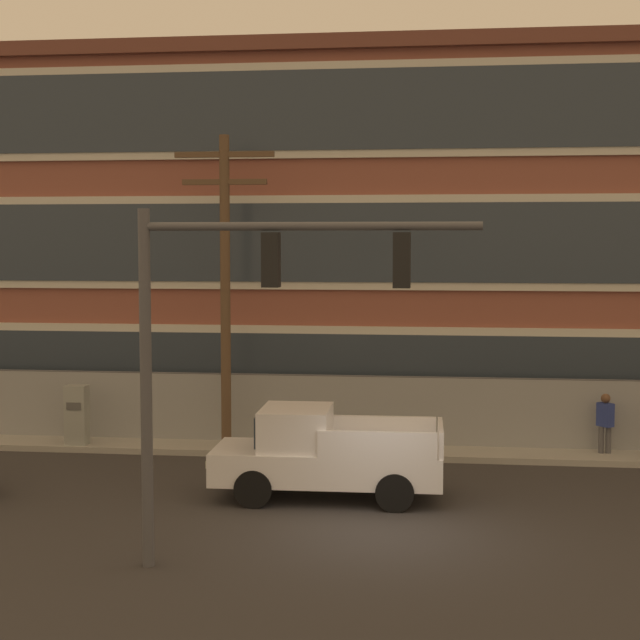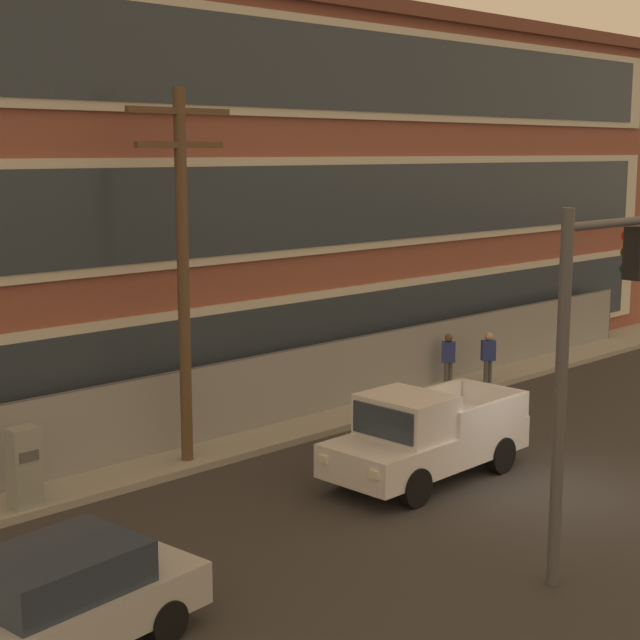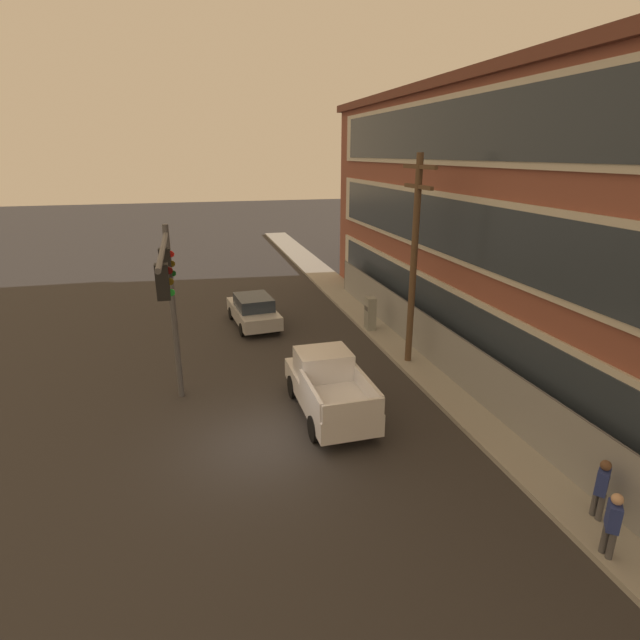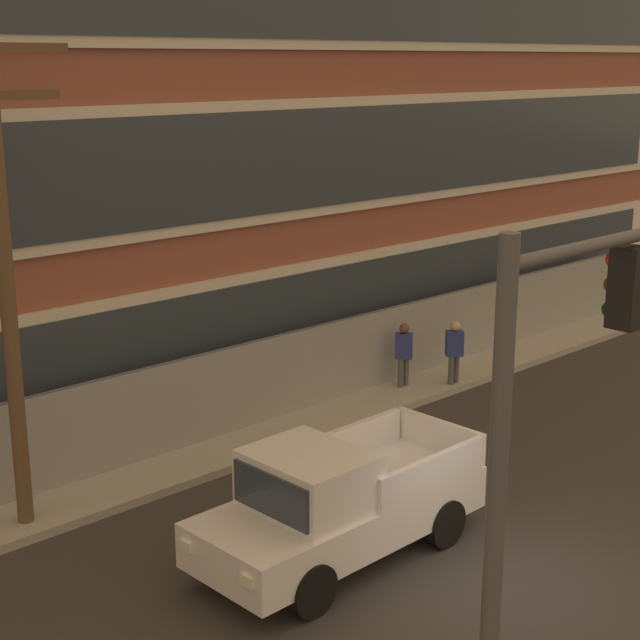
{
  "view_description": "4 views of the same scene",
  "coord_description": "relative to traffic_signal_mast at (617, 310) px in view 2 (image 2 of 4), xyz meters",
  "views": [
    {
      "loc": [
        1.0,
        -18.13,
        5.54
      ],
      "look_at": [
        -1.59,
        3.2,
        3.82
      ],
      "focal_mm": 55.0,
      "sensor_mm": 36.0,
      "label": 1
    },
    {
      "loc": [
        -17.02,
        -10.3,
        6.94
      ],
      "look_at": [
        -3.03,
        4.06,
        3.48
      ],
      "focal_mm": 55.0,
      "sensor_mm": 36.0,
      "label": 2
    },
    {
      "loc": [
        12.9,
        -1.49,
        8.25
      ],
      "look_at": [
        -1.07,
        2.15,
        3.4
      ],
      "focal_mm": 28.0,
      "sensor_mm": 36.0,
      "label": 3
    },
    {
      "loc": [
        -11.11,
        -7.44,
        7.61
      ],
      "look_at": [
        -0.19,
        4.22,
        3.34
      ],
      "focal_mm": 55.0,
      "sensor_mm": 36.0,
      "label": 4
    }
  ],
  "objects": [
    {
      "name": "ground_plane",
      "position": [
        2.26,
        2.23,
        -4.33
      ],
      "size": [
        160.0,
        160.0,
        0.0
      ],
      "primitive_type": "plane",
      "color": "#333030"
    },
    {
      "name": "sidewalk_building_side",
      "position": [
        2.26,
        9.56,
        -4.25
      ],
      "size": [
        80.0,
        2.16,
        0.16
      ],
      "primitive_type": "cube",
      "color": "#9E9B93",
      "rests_on": "ground"
    },
    {
      "name": "brick_mill_building",
      "position": [
        2.22,
        16.07,
        1.21
      ],
      "size": [
        39.7,
        11.44,
        11.07
      ],
      "color": "brown",
      "rests_on": "ground"
    },
    {
      "name": "chain_link_fence",
      "position": [
        1.92,
        9.86,
        -3.32
      ],
      "size": [
        31.22,
        0.06,
        1.99
      ],
      "color": "gray",
      "rests_on": "ground"
    },
    {
      "name": "traffic_signal_mast",
      "position": [
        0.0,
        0.0,
        0.0
      ],
      "size": [
        5.68,
        0.43,
        6.09
      ],
      "color": "#4C4C51",
      "rests_on": "ground"
    },
    {
      "name": "pickup_truck_white",
      "position": [
        0.81,
        4.75,
        -3.39
      ],
      "size": [
        5.0,
        2.09,
        1.97
      ],
      "color": "silver",
      "rests_on": "ground"
    },
    {
      "name": "sedan_silver",
      "position": [
        -8.63,
        3.51,
        -3.53
      ],
      "size": [
        4.58,
        2.29,
        1.56
      ],
      "color": "#B2B5BA",
      "rests_on": "ground"
    },
    {
      "name": "utility_pole_near_corner",
      "position": [
        -2.24,
        9.02,
        0.28
      ],
      "size": [
        2.6,
        0.26,
        8.27
      ],
      "color": "brown",
      "rests_on": "ground"
    },
    {
      "name": "electrical_cabinet",
      "position": [
        -6.24,
        8.81,
        -3.46
      ],
      "size": [
        0.57,
        0.44,
        1.74
      ],
      "color": "#939993",
      "rests_on": "ground"
    },
    {
      "name": "pedestrian_near_cabinet",
      "position": [
        8.52,
        8.72,
        -3.36
      ],
      "size": [
        0.46,
        0.43,
        1.69
      ],
      "color": "#4C4C51",
      "rests_on": "ground"
    },
    {
      "name": "pedestrian_by_fence",
      "position": [
        7.5,
        9.4,
        -3.36
      ],
      "size": [
        0.44,
        0.46,
        1.69
      ],
      "color": "#4C4C51",
      "rests_on": "ground"
    }
  ]
}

